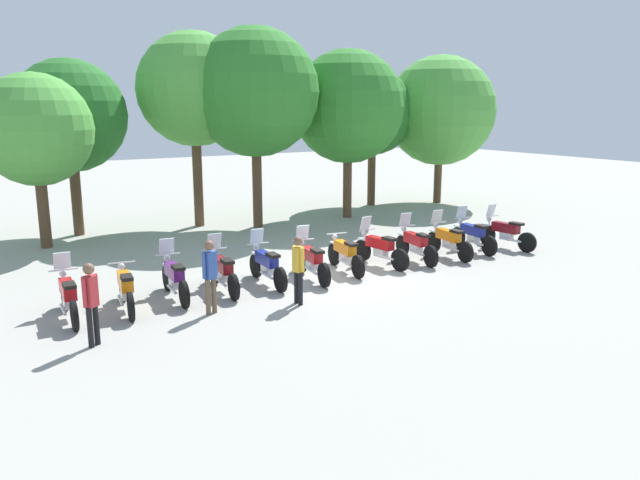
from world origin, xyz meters
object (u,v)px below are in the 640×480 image
(person_2, at_px, (298,265))
(tree_6, at_px, (373,113))
(motorcycle_10, at_px, (473,235))
(person_1, at_px, (210,271))
(person_0, at_px, (91,298))
(motorcycle_6, at_px, (345,254))
(tree_2, at_px, (69,116))
(tree_7, at_px, (441,111))
(motorcycle_2, at_px, (174,278))
(motorcycle_5, at_px, (311,260))
(tree_4, at_px, (255,93))
(tree_5, at_px, (348,107))
(motorcycle_11, at_px, (506,232))
(tree_1, at_px, (36,130))
(motorcycle_1, at_px, (126,288))
(motorcycle_8, at_px, (415,244))
(motorcycle_9, at_px, (448,240))
(tree_3, at_px, (194,90))
(motorcycle_3, at_px, (223,271))
(motorcycle_4, at_px, (267,265))
(motorcycle_7, at_px, (380,248))
(motorcycle_0, at_px, (68,296))

(person_2, xyz_separation_m, tree_6, (10.04, 11.06, 3.28))
(motorcycle_10, xyz_separation_m, person_1, (-9.38, -1.45, 0.46))
(person_0, xyz_separation_m, person_2, (4.62, 0.21, -0.02))
(motorcycle_6, distance_m, tree_2, 11.20)
(person_2, relative_size, tree_7, 0.24)
(motorcycle_2, relative_size, person_1, 1.31)
(motorcycle_5, relative_size, tree_4, 0.30)
(motorcycle_6, distance_m, tree_5, 9.44)
(motorcycle_10, bearing_deg, motorcycle_11, -95.97)
(tree_2, bearing_deg, tree_1, -129.50)
(motorcycle_1, bearing_deg, person_2, -107.62)
(tree_1, relative_size, tree_5, 0.82)
(motorcycle_11, relative_size, person_2, 1.36)
(motorcycle_11, distance_m, tree_7, 10.32)
(tree_6, height_order, tree_7, tree_7)
(person_0, xyz_separation_m, tree_5, (11.94, 9.18, 3.53))
(motorcycle_11, distance_m, tree_6, 10.26)
(motorcycle_8, bearing_deg, motorcycle_5, 99.04)
(motorcycle_9, height_order, motorcycle_10, same)
(motorcycle_11, bearing_deg, motorcycle_6, 81.16)
(motorcycle_6, height_order, motorcycle_11, motorcycle_11)
(tree_2, height_order, tree_5, tree_5)
(person_1, distance_m, tree_6, 16.39)
(tree_4, bearing_deg, tree_3, 142.97)
(motorcycle_10, relative_size, tree_4, 0.30)
(motorcycle_3, bearing_deg, motorcycle_4, -86.09)
(motorcycle_6, height_order, tree_1, tree_1)
(motorcycle_7, xyz_separation_m, motorcycle_9, (2.44, -0.21, 0.00))
(motorcycle_6, distance_m, person_2, 3.17)
(motorcycle_2, distance_m, tree_2, 9.77)
(person_2, bearing_deg, motorcycle_2, -44.00)
(person_0, bearing_deg, motorcycle_5, -109.65)
(motorcycle_1, bearing_deg, motorcycle_2, -70.53)
(motorcycle_5, distance_m, motorcycle_7, 2.43)
(tree_5, bearing_deg, motorcycle_1, -146.02)
(motorcycle_7, bearing_deg, motorcycle_9, -102.38)
(motorcycle_6, relative_size, tree_6, 0.36)
(motorcycle_9, relative_size, tree_3, 0.30)
(motorcycle_6, bearing_deg, motorcycle_0, 99.26)
(motorcycle_2, relative_size, person_2, 1.36)
(person_0, bearing_deg, motorcycle_8, -115.48)
(person_1, height_order, tree_4, tree_4)
(motorcycle_4, distance_m, tree_4, 8.97)
(motorcycle_8, bearing_deg, tree_2, 47.96)
(tree_1, xyz_separation_m, tree_7, (17.37, 0.65, 0.52))
(tree_2, distance_m, tree_7, 16.10)
(motorcycle_4, distance_m, tree_2, 10.25)
(person_0, xyz_separation_m, tree_1, (0.43, 9.59, 2.82))
(motorcycle_3, relative_size, tree_5, 0.32)
(motorcycle_3, xyz_separation_m, person_2, (1.12, -1.87, 0.42))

